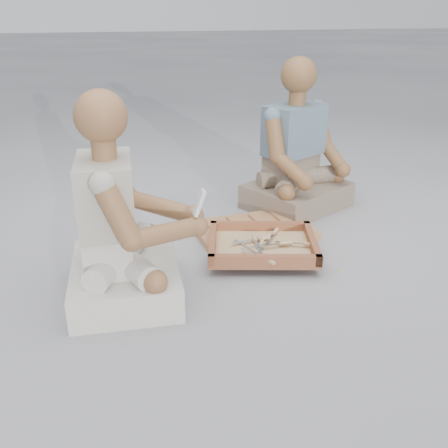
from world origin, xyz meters
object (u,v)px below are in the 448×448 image
object	(u,v)px
carved_panel	(253,230)
tool_tray	(262,246)
companion	(297,160)
craftsman	(120,231)

from	to	relation	value
carved_panel	tool_tray	size ratio (longest dim) A/B	0.99
companion	craftsman	bearing A→B (deg)	8.07
tool_tray	craftsman	size ratio (longest dim) A/B	0.71
carved_panel	companion	bearing A→B (deg)	39.84
carved_panel	craftsman	world-z (taller)	craftsman
carved_panel	craftsman	bearing A→B (deg)	-149.25
craftsman	companion	xyz separation A→B (m)	(1.20, 0.81, 0.00)
tool_tray	craftsman	xyz separation A→B (m)	(-0.73, -0.17, 0.25)
carved_panel	craftsman	size ratio (longest dim) A/B	0.71
companion	tool_tray	bearing A→B (deg)	27.92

